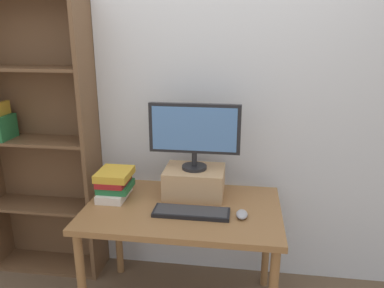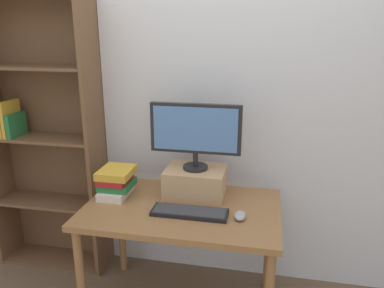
{
  "view_description": "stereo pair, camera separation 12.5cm",
  "coord_description": "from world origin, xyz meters",
  "px_view_note": "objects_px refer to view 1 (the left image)",
  "views": [
    {
      "loc": [
        0.34,
        -1.99,
        1.73
      ],
      "look_at": [
        0.05,
        0.07,
        1.09
      ],
      "focal_mm": 35.0,
      "sensor_mm": 36.0,
      "label": 1
    },
    {
      "loc": [
        0.46,
        -1.97,
        1.73
      ],
      "look_at": [
        0.05,
        0.07,
        1.09
      ],
      "focal_mm": 35.0,
      "sensor_mm": 36.0,
      "label": 2
    }
  ],
  "objects_px": {
    "bookshelf_unit": "(36,139)",
    "book_stack": "(115,184)",
    "riser_box": "(194,182)",
    "desk": "(183,219)",
    "computer_mouse": "(242,214)",
    "keyboard": "(191,212)",
    "computer_monitor": "(194,132)"
  },
  "relations": [
    {
      "from": "book_stack",
      "to": "keyboard",
      "type": "bearing_deg",
      "value": -17.97
    },
    {
      "from": "bookshelf_unit",
      "to": "computer_monitor",
      "type": "relative_size",
      "value": 3.54
    },
    {
      "from": "keyboard",
      "to": "bookshelf_unit",
      "type": "bearing_deg",
      "value": 159.38
    },
    {
      "from": "computer_monitor",
      "to": "keyboard",
      "type": "relative_size",
      "value": 1.28
    },
    {
      "from": "desk",
      "to": "keyboard",
      "type": "bearing_deg",
      "value": -53.66
    },
    {
      "from": "computer_monitor",
      "to": "book_stack",
      "type": "bearing_deg",
      "value": -168.38
    },
    {
      "from": "riser_box",
      "to": "book_stack",
      "type": "height_order",
      "value": "riser_box"
    },
    {
      "from": "bookshelf_unit",
      "to": "book_stack",
      "type": "xyz_separation_m",
      "value": [
        0.66,
        -0.28,
        -0.18
      ]
    },
    {
      "from": "riser_box",
      "to": "keyboard",
      "type": "distance_m",
      "value": 0.28
    },
    {
      "from": "computer_mouse",
      "to": "book_stack",
      "type": "distance_m",
      "value": 0.81
    },
    {
      "from": "bookshelf_unit",
      "to": "computer_mouse",
      "type": "relative_size",
      "value": 18.97
    },
    {
      "from": "riser_box",
      "to": "book_stack",
      "type": "bearing_deg",
      "value": -168.2
    },
    {
      "from": "riser_box",
      "to": "computer_mouse",
      "type": "xyz_separation_m",
      "value": [
        0.3,
        -0.26,
        -0.07
      ]
    },
    {
      "from": "computer_monitor",
      "to": "book_stack",
      "type": "distance_m",
      "value": 0.6
    },
    {
      "from": "desk",
      "to": "computer_mouse",
      "type": "height_order",
      "value": "computer_mouse"
    },
    {
      "from": "keyboard",
      "to": "riser_box",
      "type": "bearing_deg",
      "value": 94.12
    },
    {
      "from": "desk",
      "to": "bookshelf_unit",
      "type": "relative_size",
      "value": 0.59
    },
    {
      "from": "desk",
      "to": "riser_box",
      "type": "distance_m",
      "value": 0.25
    },
    {
      "from": "computer_monitor",
      "to": "book_stack",
      "type": "relative_size",
      "value": 2.18
    },
    {
      "from": "riser_box",
      "to": "desk",
      "type": "bearing_deg",
      "value": -104.57
    },
    {
      "from": "computer_mouse",
      "to": "book_stack",
      "type": "xyz_separation_m",
      "value": [
        -0.79,
        0.16,
        0.07
      ]
    },
    {
      "from": "bookshelf_unit",
      "to": "riser_box",
      "type": "xyz_separation_m",
      "value": [
        1.15,
        -0.17,
        -0.18
      ]
    },
    {
      "from": "bookshelf_unit",
      "to": "desk",
      "type": "bearing_deg",
      "value": -17.65
    },
    {
      "from": "book_stack",
      "to": "computer_mouse",
      "type": "bearing_deg",
      "value": -11.46
    },
    {
      "from": "riser_box",
      "to": "keyboard",
      "type": "xyz_separation_m",
      "value": [
        0.02,
        -0.27,
        -0.08
      ]
    },
    {
      "from": "computer_mouse",
      "to": "bookshelf_unit",
      "type": "bearing_deg",
      "value": 163.31
    },
    {
      "from": "desk",
      "to": "book_stack",
      "type": "height_order",
      "value": "book_stack"
    },
    {
      "from": "book_stack",
      "to": "computer_monitor",
      "type": "bearing_deg",
      "value": 11.62
    },
    {
      "from": "bookshelf_unit",
      "to": "computer_mouse",
      "type": "distance_m",
      "value": 1.54
    },
    {
      "from": "computer_mouse",
      "to": "riser_box",
      "type": "bearing_deg",
      "value": 139.18
    },
    {
      "from": "computer_monitor",
      "to": "keyboard",
      "type": "bearing_deg",
      "value": -85.86
    },
    {
      "from": "keyboard",
      "to": "book_stack",
      "type": "height_order",
      "value": "book_stack"
    }
  ]
}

